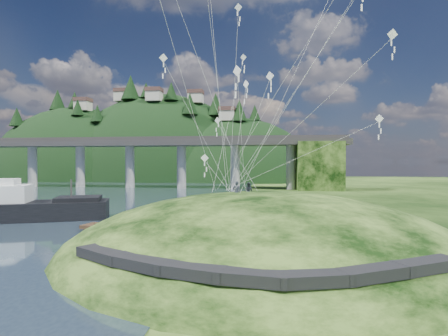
# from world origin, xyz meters

# --- Properties ---
(ground) EXTENTS (320.00, 320.00, 0.00)m
(ground) POSITION_xyz_m (0.00, 0.00, 0.00)
(ground) COLOR black
(ground) RESTS_ON ground
(grass_hill) EXTENTS (36.00, 32.00, 13.00)m
(grass_hill) POSITION_xyz_m (8.00, 2.00, -1.50)
(grass_hill) COLOR black
(grass_hill) RESTS_ON ground
(footpath) EXTENTS (22.29, 5.84, 0.83)m
(footpath) POSITION_xyz_m (7.46, -9.74, 2.08)
(footpath) COLOR black
(footpath) RESTS_ON ground
(bridge) EXTENTS (160.00, 11.00, 15.00)m
(bridge) POSITION_xyz_m (-26.46, 70.07, 9.70)
(bridge) COLOR #2D2B2B
(bridge) RESTS_ON ground
(far_ridge) EXTENTS (153.00, 70.00, 94.50)m
(far_ridge) POSITION_xyz_m (-43.58, 122.17, -7.44)
(far_ridge) COLOR black
(far_ridge) RESTS_ON ground
(work_barge) EXTENTS (20.94, 12.38, 7.10)m
(work_barge) POSITION_xyz_m (-23.28, 13.44, 1.78)
(work_barge) COLOR black
(work_barge) RESTS_ON ground
(wooden_dock) EXTENTS (15.32, 4.76, 1.08)m
(wooden_dock) POSITION_xyz_m (-4.43, 7.50, 0.48)
(wooden_dock) COLOR #362316
(wooden_dock) RESTS_ON ground
(kite_flyers) EXTENTS (1.87, 1.92, 1.95)m
(kite_flyers) POSITION_xyz_m (6.13, 3.14, 5.83)
(kite_flyers) COLOR #2A2F38
(kite_flyers) RESTS_ON ground
(kite_swarm) EXTENTS (19.33, 16.43, 21.18)m
(kite_swarm) POSITION_xyz_m (7.79, 1.38, 18.94)
(kite_swarm) COLOR white
(kite_swarm) RESTS_ON ground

